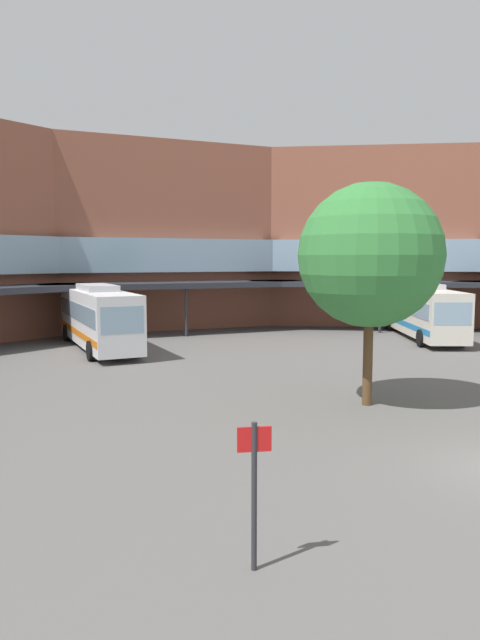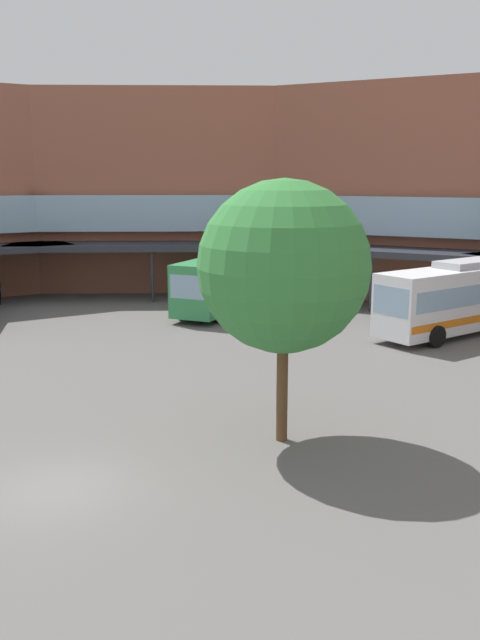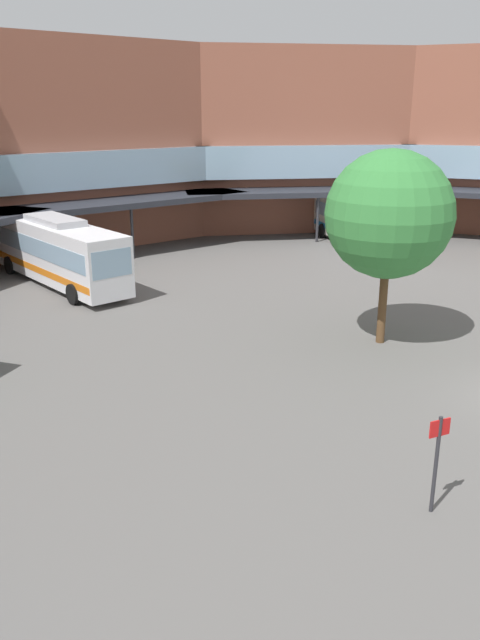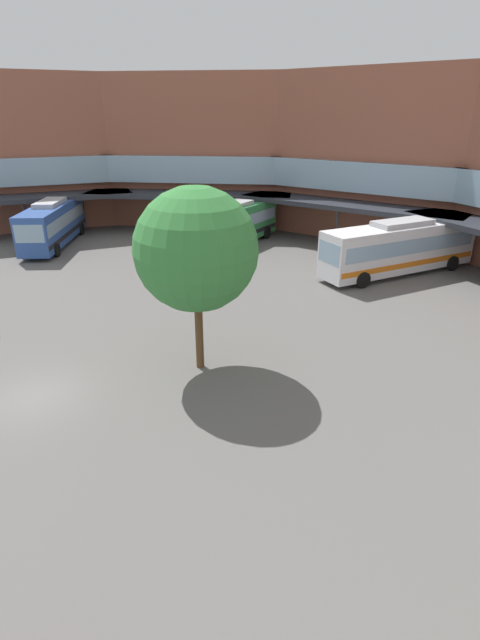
# 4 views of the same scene
# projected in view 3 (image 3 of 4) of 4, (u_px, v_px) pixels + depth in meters

# --- Properties ---
(station_building) EXTENTS (78.31, 40.48, 14.33)m
(station_building) POSITION_uv_depth(u_px,v_px,m) (87.00, 165.00, 33.37)
(station_building) COLOR #93543F
(station_building) RESTS_ON ground
(bus_0) EXTENTS (9.64, 11.23, 3.79)m
(bus_0) POSITION_uv_depth(u_px,v_px,m) (361.00, 222.00, 46.32)
(bus_0) COLOR silver
(bus_0) RESTS_ON ground
(bus_1) EXTENTS (5.12, 12.75, 3.92)m
(bus_1) POSITION_uv_depth(u_px,v_px,m) (57.00, 251.00, 36.58)
(bus_1) COLOR white
(bus_1) RESTS_ON ground
(plaza_tree) EXTENTS (5.30, 5.30, 8.24)m
(plaza_tree) POSITION_uv_depth(u_px,v_px,m) (389.00, 215.00, 26.24)
(plaza_tree) COLOR brown
(plaza_tree) RESTS_ON ground
(stop_sign_post) EXTENTS (0.54, 0.32, 2.67)m
(stop_sign_post) POSITION_uv_depth(u_px,v_px,m) (437.00, 455.00, 15.74)
(stop_sign_post) COLOR #2D2D33
(stop_sign_post) RESTS_ON ground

